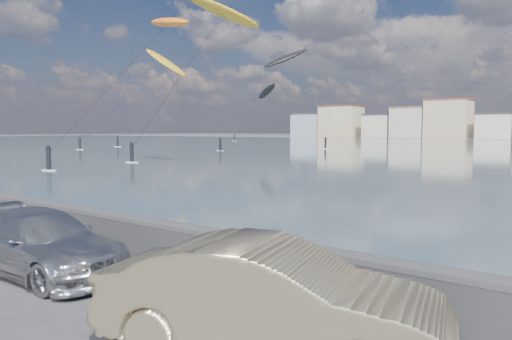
# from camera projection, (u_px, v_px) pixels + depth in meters

# --- Properties ---
(ground) EXTENTS (700.00, 700.00, 0.00)m
(ground) POSITION_uv_depth(u_px,v_px,m) (73.00, 305.00, 8.86)
(ground) COLOR #333335
(ground) RESTS_ON ground
(seawall) EXTENTS (400.00, 0.36, 1.08)m
(seawall) POSITION_uv_depth(u_px,v_px,m) (184.00, 245.00, 10.92)
(seawall) COLOR #28282B
(seawall) RESTS_ON ground
(car_silver) EXTENTS (4.76, 2.08, 1.36)m
(car_silver) POSITION_uv_depth(u_px,v_px,m) (40.00, 243.00, 10.70)
(car_silver) COLOR #AFB0B5
(car_silver) RESTS_ON ground
(car_champagne) EXTENTS (5.08, 3.04, 1.58)m
(car_champagne) POSITION_uv_depth(u_px,v_px,m) (270.00, 300.00, 6.79)
(car_champagne) COLOR tan
(car_champagne) RESTS_ON ground
(kitesurfer_1) EXTENTS (8.30, 13.28, 13.78)m
(kitesurfer_1) POSITION_uv_depth(u_px,v_px,m) (167.00, 25.00, 43.78)
(kitesurfer_1) COLOR orange
(kitesurfer_1) RESTS_ON ground
(kitesurfer_5) EXTENTS (6.61, 19.19, 18.80)m
(kitesurfer_5) POSITION_uv_depth(u_px,v_px,m) (223.00, 13.00, 57.85)
(kitesurfer_5) COLOR #BF8C19
(kitesurfer_5) RESTS_ON ground
(kitesurfer_9) EXTENTS (8.60, 17.89, 18.02)m
(kitesurfer_9) POSITION_uv_depth(u_px,v_px,m) (266.00, 92.00, 154.86)
(kitesurfer_9) COLOR black
(kitesurfer_9) RESTS_ON ground
(kitesurfer_15) EXTENTS (7.40, 15.93, 16.87)m
(kitesurfer_15) POSITION_uv_depth(u_px,v_px,m) (285.00, 60.00, 80.62)
(kitesurfer_15) COLOR black
(kitesurfer_15) RESTS_ON ground
(kitesurfer_16) EXTENTS (8.23, 17.94, 17.93)m
(kitesurfer_16) POSITION_uv_depth(u_px,v_px,m) (165.00, 64.00, 86.89)
(kitesurfer_16) COLOR #BF8C19
(kitesurfer_16) RESTS_ON ground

